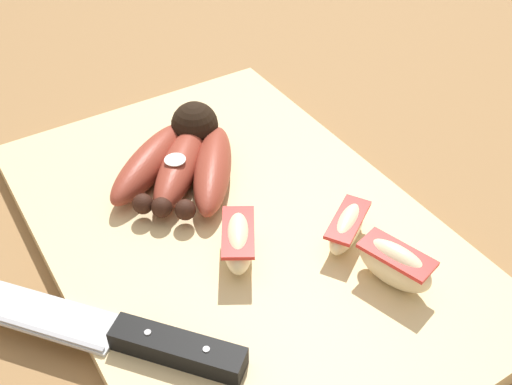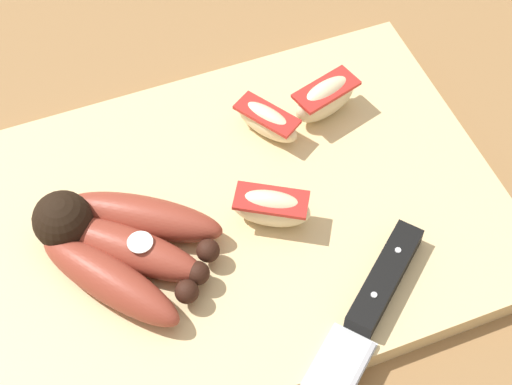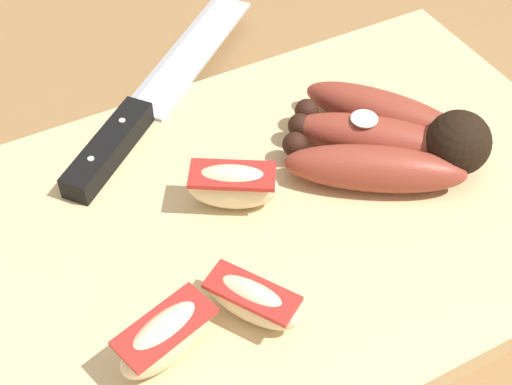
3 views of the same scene
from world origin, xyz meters
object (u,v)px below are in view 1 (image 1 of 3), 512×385
object	(u,v)px
banana_bunch	(183,159)
apple_wedge_near	(347,227)
apple_wedge_middle	(395,265)
chefs_knife	(117,333)
apple_wedge_far	(238,241)

from	to	relation	value
banana_bunch	apple_wedge_near	size ratio (longest dim) A/B	2.44
apple_wedge_middle	apple_wedge_near	bearing A→B (deg)	2.26
chefs_knife	apple_wedge_near	xyz separation A→B (m)	(-0.01, -0.21, 0.01)
chefs_knife	apple_wedge_middle	size ratio (longest dim) A/B	3.40
apple_wedge_near	apple_wedge_middle	xyz separation A→B (m)	(-0.06, -0.00, 0.00)
chefs_knife	apple_wedge_far	size ratio (longest dim) A/B	3.44
apple_wedge_near	apple_wedge_middle	size ratio (longest dim) A/B	0.94
apple_wedge_middle	apple_wedge_far	size ratio (longest dim) A/B	1.01
banana_bunch	apple_wedge_far	xyz separation A→B (m)	(-0.12, 0.01, 0.00)
banana_bunch	apple_wedge_near	distance (m)	0.17
chefs_knife	apple_wedge_far	xyz separation A→B (m)	(0.02, -0.12, 0.01)
apple_wedge_near	apple_wedge_far	bearing A→B (deg)	70.49
apple_wedge_near	apple_wedge_far	world-z (taller)	apple_wedge_far
banana_bunch	chefs_knife	world-z (taller)	banana_bunch
apple_wedge_far	chefs_knife	bearing A→B (deg)	101.24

